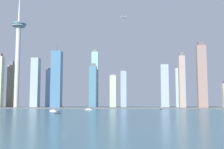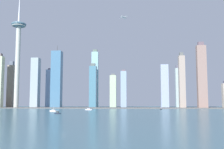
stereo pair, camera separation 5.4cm
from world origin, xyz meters
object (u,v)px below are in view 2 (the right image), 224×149
object	(u,v)px
skyscraper_8	(35,83)
skyscraper_13	(95,79)
boat_0	(58,113)
boat_4	(53,111)
observation_tower	(18,46)
skyscraper_12	(11,86)
skyscraper_0	(93,86)
skyscraper_3	(57,79)
skyscraper_2	(113,91)
skyscraper_4	(124,89)
boat_2	(161,109)
boat_3	(89,109)
skyscraper_7	(51,88)
skyscraper_5	(202,76)
airplane	(124,17)
skyscraper_9	(182,81)
skyscraper_6	(178,87)
skyscraper_10	(165,86)

from	to	relation	value
skyscraper_8	skyscraper_13	distance (m)	179.22
boat_0	boat_4	xyz separation A→B (m)	(-30.39, 81.23, 0.05)
observation_tower	skyscraper_12	size ratio (longest dim) A/B	2.50
skyscraper_0	skyscraper_8	bearing A→B (deg)	-169.26
skyscraper_0	skyscraper_3	xyz separation A→B (m)	(-96.68, -46.66, 17.39)
skyscraper_2	skyscraper_4	size ratio (longest dim) A/B	0.95
skyscraper_13	boat_2	xyz separation A→B (m)	(179.90, -196.35, -86.05)
skyscraper_0	skyscraper_2	bearing A→B (deg)	37.22
skyscraper_4	boat_3	xyz separation A→B (m)	(-71.31, -183.78, -51.91)
skyscraper_7	boat_2	xyz separation A→B (m)	(315.18, -183.36, -57.29)
observation_tower	boat_0	distance (m)	420.21
skyscraper_2	skyscraper_8	world-z (taller)	skyscraper_8
skyscraper_2	skyscraper_13	size ratio (longest dim) A/B	0.58
skyscraper_2	boat_0	bearing A→B (deg)	-98.10
skyscraper_5	airplane	distance (m)	265.31
skyscraper_4	skyscraper_3	bearing A→B (deg)	-170.34
skyscraper_9	boat_2	xyz separation A→B (m)	(-68.77, -103.04, -70.98)
skyscraper_5	skyscraper_12	size ratio (longest dim) A/B	1.31
skyscraper_8	skyscraper_12	distance (m)	76.85
skyscraper_8	airplane	distance (m)	314.06
skyscraper_6	skyscraper_7	bearing A→B (deg)	-179.98
observation_tower	skyscraper_13	distance (m)	245.35
skyscraper_3	skyscraper_6	distance (m)	357.24
skyscraper_3	skyscraper_9	world-z (taller)	skyscraper_3
skyscraper_3	boat_2	distance (m)	308.33
skyscraper_7	skyscraper_9	size ratio (longest dim) A/B	0.80
skyscraper_7	boat_3	distance (m)	279.01
skyscraper_3	boat_4	distance (m)	263.47
skyscraper_10	skyscraper_13	distance (m)	214.73
skyscraper_0	boat_4	xyz separation A→B (m)	(-32.59, -289.86, -61.10)
skyscraper_6	skyscraper_0	bearing A→B (deg)	-173.92
skyscraper_9	boat_3	size ratio (longest dim) A/B	8.59
skyscraper_2	skyscraper_0	bearing A→B (deg)	-142.78
boat_3	skyscraper_6	bearing A→B (deg)	-112.02
observation_tower	skyscraper_5	distance (m)	518.54
skyscraper_8	skyscraper_10	distance (m)	383.23
skyscraper_0	boat_3	xyz separation A→B (m)	(19.58, -198.51, -61.27)
airplane	boat_0	bearing A→B (deg)	4.87
boat_4	airplane	distance (m)	361.70
skyscraper_8	boat_2	size ratio (longest dim) A/B	14.74
skyscraper_4	skyscraper_12	distance (m)	330.64
skyscraper_8	boat_0	bearing A→B (deg)	-64.65
observation_tower	boat_2	bearing A→B (deg)	-15.26
skyscraper_9	boat_3	distance (m)	280.74
boat_3	airplane	bearing A→B (deg)	-94.00
skyscraper_8	skyscraper_12	xyz separation A→B (m)	(-76.10, 7.80, -7.36)
skyscraper_8	airplane	world-z (taller)	airplane
skyscraper_5	skyscraper_3	bearing A→B (deg)	178.13
boat_4	skyscraper_6	bearing A→B (deg)	81.84
skyscraper_2	skyscraper_13	world-z (taller)	skyscraper_13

